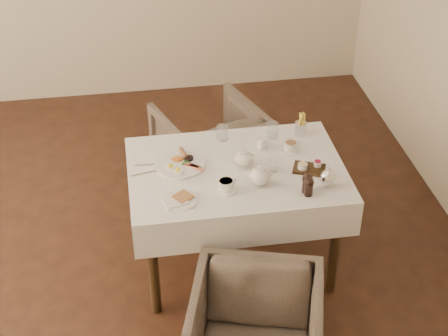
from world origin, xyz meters
TOP-DOWN VIEW (x-y plane):
  - table at (0.66, 0.06)m, footprint 1.28×0.88m
  - armchair_near at (0.61, -0.84)m, footprint 0.83×0.84m
  - armchair_far at (0.63, 0.96)m, footprint 0.88×0.89m
  - breakfast_plate at (0.34, 0.15)m, footprint 0.30×0.30m
  - side_plate at (0.30, -0.21)m, footprint 0.20×0.19m
  - teapot_centre at (0.71, 0.08)m, footprint 0.16×0.14m
  - teapot_front at (0.77, -0.12)m, footprint 0.20×0.17m
  - creamer at (0.86, 0.25)m, footprint 0.07×0.07m
  - teacup_near at (0.57, -0.14)m, footprint 0.13×0.13m
  - teacup_far at (1.03, 0.19)m, footprint 0.12×0.12m
  - glass_left at (0.63, 0.38)m, footprint 0.09×0.09m
  - glass_mid at (0.87, 0.00)m, footprint 0.06×0.06m
  - glass_right at (0.95, 0.36)m, footprint 0.09×0.09m
  - condiment_board at (1.08, -0.03)m, footprint 0.22×0.18m
  - pepper_mill_left at (1.02, -0.26)m, footprint 0.07×0.07m
  - pepper_mill_right at (1.01, -0.23)m, footprint 0.07×0.07m
  - silver_pot at (1.15, -0.19)m, footprint 0.13×0.11m
  - fries_cup at (1.13, 0.36)m, footprint 0.07×0.07m
  - cutlery_fork at (0.16, 0.17)m, footprint 0.18×0.02m
  - cutlery_knife at (0.13, 0.09)m, footprint 0.17×0.05m

SIDE VIEW (x-z plane):
  - armchair_near at x=0.61m, z-range 0.00..0.62m
  - armchair_far at x=0.63m, z-range 0.00..0.64m
  - table at x=0.66m, z-range 0.26..1.02m
  - cutlery_knife at x=0.13m, z-range 0.76..0.76m
  - cutlery_fork at x=0.16m, z-range 0.76..0.76m
  - side_plate at x=0.30m, z-range 0.75..0.78m
  - breakfast_plate at x=0.34m, z-range 0.75..0.78m
  - condiment_board at x=1.08m, z-range 0.75..0.79m
  - teacup_far at x=1.03m, z-range 0.75..0.81m
  - teacup_near at x=0.57m, z-range 0.75..0.82m
  - creamer at x=0.86m, z-range 0.76..0.83m
  - glass_mid at x=0.87m, z-range 0.76..0.84m
  - glass_left at x=0.63m, z-range 0.75..0.85m
  - glass_right at x=0.95m, z-range 0.76..0.86m
  - pepper_mill_left at x=1.02m, z-range 0.76..0.87m
  - silver_pot at x=1.15m, z-range 0.76..0.88m
  - teapot_centre at x=0.71m, z-range 0.76..0.88m
  - pepper_mill_right at x=1.01m, z-range 0.76..0.88m
  - teapot_front at x=0.77m, z-range 0.76..0.89m
  - fries_cup at x=1.13m, z-range 0.75..0.90m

